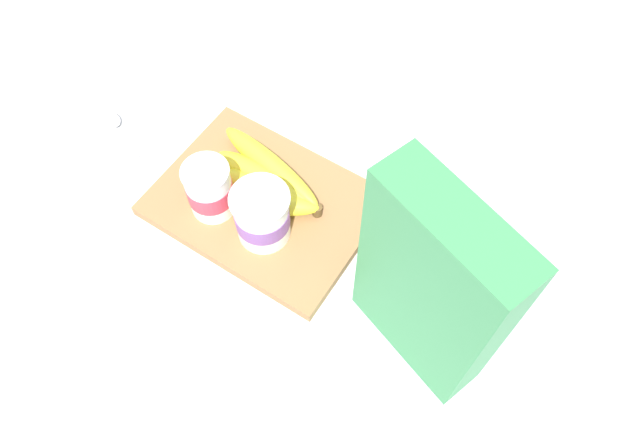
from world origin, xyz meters
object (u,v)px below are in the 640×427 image
Objects in this scene: yogurt_cup_front at (262,216)px; spoon at (118,132)px; cereal_box at (431,289)px; yogurt_cup_back at (210,189)px; cutting_board at (264,204)px; banana_bunch at (264,183)px.

spoon is at bearing -5.14° from yogurt_cup_front.
cereal_box is 0.34m from yogurt_cup_back.
yogurt_cup_back is 0.22m from spoon.
spoon is at bearing 2.87° from cutting_board.
cutting_board is at bearing -172.25° from cereal_box.
cereal_box reaches higher than yogurt_cup_front.
cereal_box is (-0.27, 0.05, 0.14)m from cutting_board.
banana_bunch is (-0.04, -0.06, -0.02)m from yogurt_cup_back.
cutting_board reaches higher than spoon.
spoon is (0.27, 0.01, -0.00)m from cutting_board.
cereal_box is at bearing 175.58° from spoon.
cutting_board is at bearing -177.13° from spoon.
yogurt_cup_back reaches higher than spoon.
yogurt_cup_front and yogurt_cup_back have the same top height.
cereal_box reaches higher than banana_bunch.
banana_bunch is at bearing -59.32° from cutting_board.
spoon is (0.30, -0.03, -0.06)m from yogurt_cup_front.
cutting_board is 0.03m from banana_bunch.
cereal_box is at bearing 165.88° from banana_bunch.
yogurt_cup_front reaches higher than spoon.
spoon is (0.21, -0.03, -0.06)m from yogurt_cup_back.
cereal_box is 3.48× the size of yogurt_cup_back.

